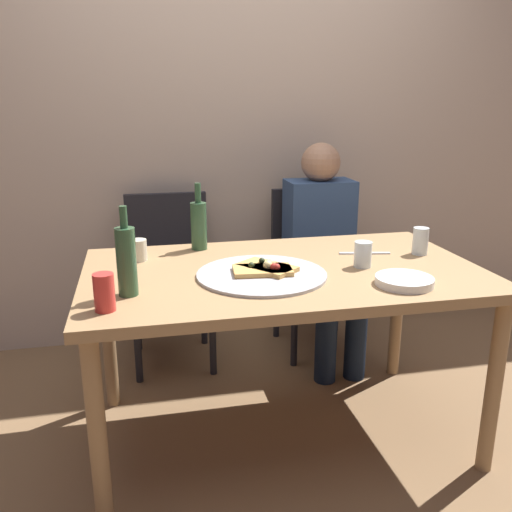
% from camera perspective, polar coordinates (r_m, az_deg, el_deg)
% --- Properties ---
extents(ground_plane, '(8.00, 8.00, 0.00)m').
position_cam_1_polar(ground_plane, '(2.46, 2.64, -18.16)').
color(ground_plane, brown).
extents(back_wall, '(6.00, 0.10, 2.60)m').
position_cam_1_polar(back_wall, '(3.16, -2.63, 14.64)').
color(back_wall, '#BCA893').
rests_on(back_wall, ground_plane).
extents(dining_table, '(1.55, 0.91, 0.75)m').
position_cam_1_polar(dining_table, '(2.15, 2.87, -3.28)').
color(dining_table, '#99754C').
rests_on(dining_table, ground_plane).
extents(pizza_tray, '(0.49, 0.49, 0.01)m').
position_cam_1_polar(pizza_tray, '(2.04, 0.60, -1.96)').
color(pizza_tray, '#ADADB2').
rests_on(pizza_tray, dining_table).
extents(pizza_slice_last, '(0.23, 0.15, 0.05)m').
position_cam_1_polar(pizza_slice_last, '(2.03, 0.76, -1.46)').
color(pizza_slice_last, tan).
rests_on(pizza_slice_last, pizza_tray).
extents(pizza_slice_extra, '(0.24, 0.25, 0.05)m').
position_cam_1_polar(pizza_slice_extra, '(2.07, 1.18, -1.17)').
color(pizza_slice_extra, tan).
rests_on(pizza_slice_extra, pizza_tray).
extents(wine_bottle, '(0.07, 0.07, 0.29)m').
position_cam_1_polar(wine_bottle, '(2.39, -6.07, 3.35)').
color(wine_bottle, '#2D5133').
rests_on(wine_bottle, dining_table).
extents(beer_bottle, '(0.07, 0.07, 0.31)m').
position_cam_1_polar(beer_bottle, '(1.86, -13.54, -0.43)').
color(beer_bottle, '#2D5133').
rests_on(beer_bottle, dining_table).
extents(tumbler_near, '(0.07, 0.07, 0.09)m').
position_cam_1_polar(tumbler_near, '(2.27, -12.36, 0.62)').
color(tumbler_near, beige).
rests_on(tumbler_near, dining_table).
extents(tumbler_far, '(0.07, 0.07, 0.12)m').
position_cam_1_polar(tumbler_far, '(2.41, 16.99, 1.52)').
color(tumbler_far, silver).
rests_on(tumbler_far, dining_table).
extents(wine_glass, '(0.07, 0.07, 0.10)m').
position_cam_1_polar(wine_glass, '(2.17, 11.23, 0.17)').
color(wine_glass, silver).
rests_on(wine_glass, dining_table).
extents(soda_can, '(0.07, 0.07, 0.12)m').
position_cam_1_polar(soda_can, '(1.76, -15.76, -3.72)').
color(soda_can, red).
rests_on(soda_can, dining_table).
extents(plate_stack, '(0.21, 0.21, 0.03)m').
position_cam_1_polar(plate_stack, '(2.01, 15.41, -2.56)').
color(plate_stack, white).
rests_on(plate_stack, dining_table).
extents(table_knife, '(0.22, 0.06, 0.01)m').
position_cam_1_polar(table_knife, '(2.37, 11.41, 0.30)').
color(table_knife, '#B7B7BC').
rests_on(table_knife, dining_table).
extents(chair_left, '(0.44, 0.44, 0.90)m').
position_cam_1_polar(chair_left, '(2.95, -9.13, -1.24)').
color(chair_left, black).
rests_on(chair_left, ground_plane).
extents(chair_right, '(0.44, 0.44, 0.90)m').
position_cam_1_polar(chair_right, '(3.10, 6.16, -0.27)').
color(chair_right, black).
rests_on(chair_right, ground_plane).
extents(guest_in_sweater, '(0.36, 0.56, 1.17)m').
position_cam_1_polar(guest_in_sweater, '(2.92, 7.17, 1.31)').
color(guest_in_sweater, navy).
rests_on(guest_in_sweater, ground_plane).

